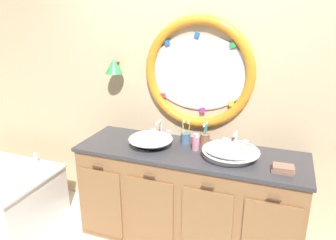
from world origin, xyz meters
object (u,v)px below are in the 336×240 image
at_px(soap_dispenser, 196,143).
at_px(folded_hand_towel, 283,169).
at_px(toothbrush_holder_left, 186,138).
at_px(toothbrush_holder_right, 205,138).
at_px(sink_basin_right, 231,151).
at_px(sink_basin_left, 151,139).

bearing_deg(soap_dispenser, folded_hand_towel, -12.40).
xyz_separation_m(toothbrush_holder_left, folded_hand_towel, (0.84, -0.27, -0.03)).
bearing_deg(toothbrush_holder_right, soap_dispenser, -103.47).
bearing_deg(folded_hand_towel, soap_dispenser, 167.60).
height_order(sink_basin_right, toothbrush_holder_right, toothbrush_holder_right).
height_order(sink_basin_right, folded_hand_towel, sink_basin_right).
xyz_separation_m(toothbrush_holder_left, soap_dispenser, (0.12, -0.11, 0.01)).
bearing_deg(toothbrush_holder_left, folded_hand_towel, -17.69).
distance_m(sink_basin_right, folded_hand_towel, 0.42).
distance_m(sink_basin_left, folded_hand_towel, 1.12).
bearing_deg(toothbrush_holder_left, sink_basin_right, -20.69).
distance_m(sink_basin_left, toothbrush_holder_right, 0.49).
distance_m(toothbrush_holder_right, folded_hand_towel, 0.75).
bearing_deg(toothbrush_holder_right, sink_basin_left, -153.54).
bearing_deg(toothbrush_holder_right, folded_hand_towel, -25.52).
xyz_separation_m(sink_basin_left, toothbrush_holder_left, (0.27, 0.16, -0.01)).
xyz_separation_m(toothbrush_holder_left, toothbrush_holder_right, (0.16, 0.06, -0.00)).
relative_size(sink_basin_right, soap_dispenser, 2.98).
bearing_deg(sink_basin_right, toothbrush_holder_right, 140.83).
distance_m(sink_basin_right, toothbrush_holder_left, 0.46).
bearing_deg(folded_hand_towel, toothbrush_holder_left, 162.31).
xyz_separation_m(sink_basin_left, folded_hand_towel, (1.11, -0.11, -0.04)).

